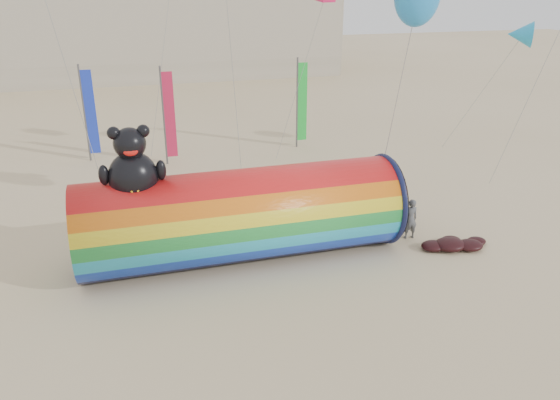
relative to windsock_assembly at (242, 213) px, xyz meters
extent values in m
plane|color=#CCB58C|center=(0.63, -2.38, -1.71)|extent=(160.00, 160.00, 0.00)
cylinder|color=red|center=(0.01, 0.00, -0.09)|extent=(11.11, 3.24, 3.24)
torus|color=#0F1438|center=(5.46, 0.00, -0.09)|extent=(0.22, 3.40, 3.40)
cylinder|color=black|center=(5.59, 0.00, -0.09)|extent=(0.06, 3.21, 3.21)
ellipsoid|color=black|center=(-3.51, 0.00, 1.67)|extent=(1.58, 1.42, 1.67)
ellipsoid|color=yellow|center=(-3.51, -0.51, 1.58)|extent=(0.81, 0.36, 0.71)
sphere|color=black|center=(-3.51, 0.00, 2.79)|extent=(1.02, 1.02, 1.02)
sphere|color=black|center=(-3.95, 0.00, 3.16)|extent=(0.41, 0.41, 0.41)
sphere|color=black|center=(-3.06, 0.00, 3.16)|extent=(0.41, 0.41, 0.41)
ellipsoid|color=red|center=(-3.51, -0.42, 2.65)|extent=(0.45, 0.16, 0.29)
ellipsoid|color=black|center=(-4.39, -0.09, 1.86)|extent=(0.33, 0.33, 0.67)
ellipsoid|color=black|center=(-2.63, -0.09, 1.86)|extent=(0.33, 0.33, 0.67)
imported|color=#515458|center=(6.46, -0.32, -0.91)|extent=(0.59, 0.40, 1.60)
ellipsoid|color=#33090A|center=(7.43, -1.62, -1.50)|extent=(1.17, 0.99, 0.41)
ellipsoid|color=#33090A|center=(8.13, -1.82, -1.54)|extent=(0.99, 0.84, 0.34)
ellipsoid|color=#33090A|center=(6.83, -1.47, -1.55)|extent=(0.91, 0.77, 0.32)
ellipsoid|color=#33090A|center=(7.73, -1.22, -1.57)|extent=(0.78, 0.66, 0.27)
ellipsoid|color=#33090A|center=(8.63, -1.52, -1.58)|extent=(0.73, 0.62, 0.25)
cylinder|color=#59595E|center=(-5.55, 13.35, 0.89)|extent=(0.10, 0.10, 5.20)
cube|color=#1A34C8|center=(-5.24, 13.35, 0.94)|extent=(0.56, 0.06, 4.50)
cylinder|color=#59595E|center=(-1.56, 11.53, 0.89)|extent=(0.10, 0.10, 5.20)
cube|color=#C61B45|center=(-1.25, 11.53, 0.94)|extent=(0.56, 0.06, 4.50)
cylinder|color=#59595E|center=(6.15, 12.66, 0.89)|extent=(0.10, 0.10, 5.20)
cube|color=green|center=(6.46, 12.66, 0.94)|extent=(0.56, 0.06, 4.50)
cone|color=#1C9FE2|center=(16.06, 6.95, 4.97)|extent=(1.29, 1.29, 1.16)
camera|label=1|loc=(-3.65, -17.08, 7.54)|focal=35.00mm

